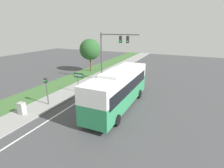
% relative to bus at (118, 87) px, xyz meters
% --- Properties ---
extents(ground_plane, '(80.00, 80.00, 0.00)m').
position_rel_bus_xyz_m(ground_plane, '(-0.73, -2.02, -2.05)').
color(ground_plane, '#424244').
extents(sidewalk, '(2.80, 80.00, 0.12)m').
position_rel_bus_xyz_m(sidewalk, '(-6.93, -2.02, -1.99)').
color(sidewalk, gray).
rests_on(sidewalk, ground_plane).
extents(grass_verge, '(3.60, 80.00, 0.10)m').
position_rel_bus_xyz_m(grass_verge, '(-10.13, -2.02, -2.00)').
color(grass_verge, '#3D6633').
rests_on(grass_verge, ground_plane).
extents(lane_divider_near, '(0.14, 30.00, 0.01)m').
position_rel_bus_xyz_m(lane_divider_near, '(-4.33, -2.02, -2.05)').
color(lane_divider_near, silver).
rests_on(lane_divider_near, ground_plane).
extents(bus, '(2.67, 10.15, 3.74)m').
position_rel_bus_xyz_m(bus, '(0.00, 0.00, 0.00)').
color(bus, '#2D8956').
rests_on(bus, ground_plane).
extents(signal_gantry, '(5.53, 0.41, 6.80)m').
position_rel_bus_xyz_m(signal_gantry, '(-4.20, 7.62, 2.74)').
color(signal_gantry, '#4C4C51').
rests_on(signal_gantry, ground_plane).
extents(pedestrian_signal, '(0.28, 0.34, 2.80)m').
position_rel_bus_xyz_m(pedestrian_signal, '(-6.49, -2.49, -0.12)').
color(pedestrian_signal, '#4C4C51').
rests_on(pedestrian_signal, ground_plane).
extents(street_sign, '(1.27, 0.08, 2.50)m').
position_rel_bus_xyz_m(street_sign, '(-5.72, 1.68, -0.26)').
color(street_sign, '#4C4C51').
rests_on(street_sign, ground_plane).
extents(utility_cabinet, '(0.59, 0.49, 1.06)m').
position_rel_bus_xyz_m(utility_cabinet, '(-7.10, -5.01, -1.40)').
color(utility_cabinet, '#A8A8A3').
rests_on(utility_cabinet, sidewalk).
extents(roadside_tree, '(3.56, 3.56, 5.53)m').
position_rel_bus_xyz_m(roadside_tree, '(-10.01, 11.49, 1.79)').
color(roadside_tree, brown).
rests_on(roadside_tree, grass_verge).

